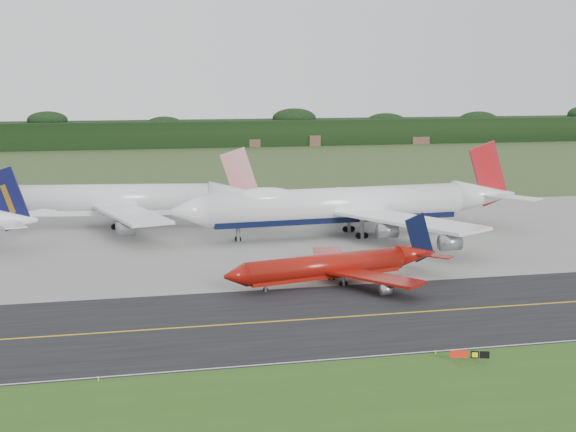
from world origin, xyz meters
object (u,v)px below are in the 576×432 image
(taxiway_sign, at_px, (470,355))
(jet_red_737, at_px, (337,265))
(jet_star_tail, at_px, (117,200))
(jet_ba_747, at_px, (348,205))

(taxiway_sign, bearing_deg, jet_red_737, 97.07)
(jet_star_tail, distance_m, taxiway_sign, 101.86)
(jet_red_737, xyz_separation_m, taxiway_sign, (4.69, -37.78, -1.76))
(jet_red_737, bearing_deg, jet_star_tail, 120.05)
(taxiway_sign, bearing_deg, jet_star_tail, 111.65)
(jet_ba_747, relative_size, jet_star_tail, 1.15)
(jet_red_737, height_order, jet_star_tail, jet_star_tail)
(jet_star_tail, relative_size, taxiway_sign, 15.42)
(jet_star_tail, bearing_deg, jet_red_737, -59.95)
(jet_red_737, bearing_deg, jet_ba_747, 70.76)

